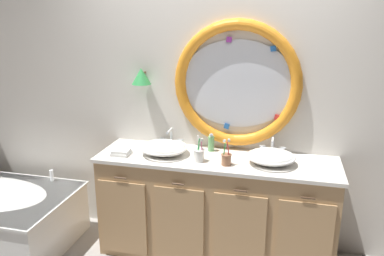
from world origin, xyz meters
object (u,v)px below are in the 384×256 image
Objects in this scene: toothbrush_holder_left at (199,155)px; folded_hand_towel at (121,152)px; sink_basin_left at (164,148)px; sink_basin_right at (271,157)px; toothbrush_holder_right at (226,159)px; soap_dispenser at (211,143)px.

folded_hand_towel is at bearing -179.03° from toothbrush_holder_left.
sink_basin_left is 1.05× the size of sink_basin_right.
sink_basin_left is 0.56m from toothbrush_holder_right.
folded_hand_towel is (-0.35, -0.09, -0.04)m from sink_basin_left.
toothbrush_holder_left is at bearing -171.60° from sink_basin_right.
toothbrush_holder_right is (0.55, -0.11, -0.01)m from sink_basin_left.
soap_dispenser reaches higher than folded_hand_towel.
folded_hand_towel is (-0.72, -0.28, -0.05)m from soap_dispenser.
sink_basin_right is 0.55m from soap_dispenser.
sink_basin_right is 1.24m from folded_hand_towel.
sink_basin_right is 0.36m from toothbrush_holder_right.
toothbrush_holder_left reaches higher than soap_dispenser.
sink_basin_right is 1.76× the size of toothbrush_holder_right.
toothbrush_holder_left is at bearing 173.73° from toothbrush_holder_right.
toothbrush_holder_right is (0.23, -0.02, -0.01)m from toothbrush_holder_left.
sink_basin_right is at bearing 0.00° from sink_basin_left.
soap_dispenser is at bearing 121.74° from toothbrush_holder_right.
soap_dispenser is 1.08× the size of folded_hand_towel.
sink_basin_left is 0.41m from soap_dispenser.
sink_basin_left is 0.34m from toothbrush_holder_left.
sink_basin_left is at bearing 165.57° from toothbrush_holder_left.
soap_dispenser reaches higher than sink_basin_right.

